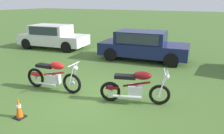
% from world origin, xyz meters
% --- Properties ---
extents(ground_plane, '(120.00, 120.00, 0.00)m').
position_xyz_m(ground_plane, '(0.00, 0.00, 0.00)').
color(ground_plane, '#476B2D').
extents(motorcycle_red, '(2.11, 0.65, 1.02)m').
position_xyz_m(motorcycle_red, '(-1.37, 0.02, 0.49)').
color(motorcycle_red, black).
rests_on(motorcycle_red, ground).
extents(motorcycle_maroon, '(1.95, 0.95, 1.02)m').
position_xyz_m(motorcycle_maroon, '(1.37, 0.40, 0.49)').
color(motorcycle_maroon, black).
rests_on(motorcycle_maroon, ground).
extents(car_white, '(4.40, 2.28, 1.43)m').
position_xyz_m(car_white, '(-6.12, 5.15, 0.80)').
color(car_white, silver).
rests_on(car_white, ground).
extents(car_navy, '(4.46, 2.24, 1.43)m').
position_xyz_m(car_navy, '(-0.20, 5.12, 0.80)').
color(car_navy, '#161E4C').
rests_on(car_navy, ground).
extents(traffic_cone, '(0.25, 0.25, 0.59)m').
position_xyz_m(traffic_cone, '(-0.89, -1.78, 0.27)').
color(traffic_cone, '#EA590F').
rests_on(traffic_cone, ground).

